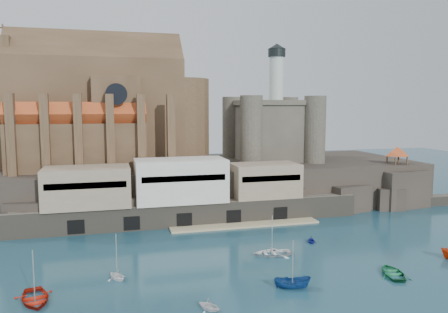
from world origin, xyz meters
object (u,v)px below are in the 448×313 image
Objects in this scene: boat_1 at (209,310)px; boat_0 at (35,301)px; castle_keep at (271,127)px; boat_2 at (292,288)px; pavilion at (397,152)px; church at (106,112)px.

boat_0 is at bearing 121.31° from boat_1.
castle_keep is 71.62m from boat_0.
pavilion is at bearing -34.84° from boat_2.
church is at bearing 62.87° from boat_1.
boat_2 is (-43.20, -38.16, -12.73)m from pavilion.
boat_0 is (-49.01, -48.90, -18.31)m from castle_keep.
castle_keep is 66.03m from boat_1.
castle_keep reaches higher than boat_0.
boat_0 is (-74.93, -33.83, -12.73)m from pavilion.
pavilion reaches higher than boat_2.
boat_2 is at bearing -107.97° from castle_keep.
church reaches higher than boat_1.
church is at bearing 166.52° from pavilion.
castle_keep is 30.50m from pavilion.
pavilion is 2.02× the size of boat_1.
boat_2 reaches higher than boat_1.
church is 62.28m from boat_1.
castle_keep is at bearing -1.11° from church.
pavilion is 1.33× the size of boat_2.
boat_1 is at bearing -33.86° from boat_0.
boat_1 is (-55.02, -41.30, -12.73)m from pavilion.
castle_keep is at bearing 24.57° from boat_1.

